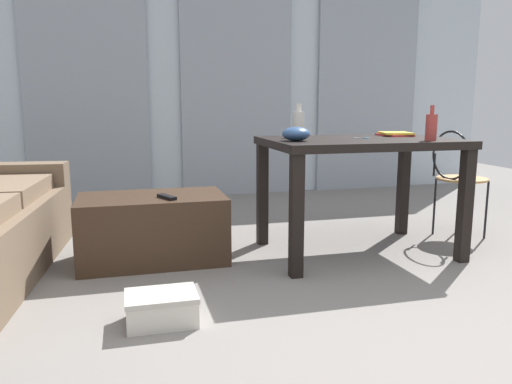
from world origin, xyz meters
TOP-DOWN VIEW (x-y plane):
  - ground_plane at (0.00, 1.48)m, footprint 9.01×9.01m
  - wall_back at (0.00, 3.75)m, footprint 5.96×0.10m
  - curtains at (0.00, 3.67)m, footprint 4.24×0.03m
  - coffee_table at (-1.04, 1.51)m, footprint 0.90×0.52m
  - craft_table at (0.28, 1.34)m, footprint 1.20×0.81m
  - wire_chair at (1.15, 1.50)m, footprint 0.36×0.38m
  - bottle_near at (0.62, 1.07)m, footprint 0.07×0.07m
  - bottle_far at (-0.06, 1.55)m, footprint 0.08×0.08m
  - bowl at (-0.18, 1.25)m, footprint 0.17×0.17m
  - book_stack at (0.64, 1.52)m, footprint 0.24×0.26m
  - scissors at (0.31, 1.33)m, footprint 0.09×0.08m
  - tv_remote_primary at (-0.95, 1.39)m, footprint 0.11×0.17m
  - shoebox at (-1.06, 0.56)m, footprint 0.32×0.23m

SIDE VIEW (x-z plane):
  - ground_plane at x=0.00m, z-range 0.00..0.00m
  - shoebox at x=-1.06m, z-range 0.00..0.14m
  - coffee_table at x=-1.04m, z-range 0.00..0.42m
  - tv_remote_primary at x=-0.95m, z-range 0.42..0.44m
  - wire_chair at x=1.15m, z-range 0.10..0.89m
  - craft_table at x=0.28m, z-range 0.27..1.03m
  - scissors at x=0.31m, z-range 0.76..0.76m
  - book_stack at x=0.64m, z-range 0.76..0.79m
  - bowl at x=-0.18m, z-range 0.76..0.84m
  - bottle_near at x=0.62m, z-range 0.74..0.95m
  - bottle_far at x=-0.06m, z-range 0.74..0.96m
  - curtains at x=0.00m, z-range 0.00..2.23m
  - wall_back at x=0.00m, z-range 0.00..2.47m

